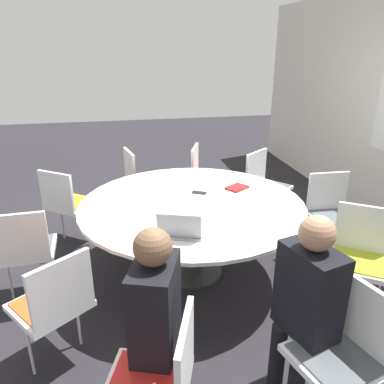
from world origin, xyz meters
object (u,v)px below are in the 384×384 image
object	(u,v)px
chair_5	(205,173)
chair_9	(54,300)
person_1	(306,297)
spiral_notebook	(237,188)
cell_phone	(199,193)
chair_7	(67,200)
person_0	(153,313)
laptop	(181,230)
chair_1	(345,347)
chair_6	(141,177)
chair_0	(160,378)
chair_3	(332,210)
chair_8	(25,246)
chair_2	(360,252)
chair_4	(264,181)

from	to	relation	value
chair_5	chair_9	distance (m)	2.74
person_1	spiral_notebook	size ratio (longest dim) A/B	4.75
cell_phone	chair_7	bearing A→B (deg)	-114.16
person_0	laptop	bearing A→B (deg)	-1.06
chair_1	person_1	bearing A→B (deg)	19.11
chair_6	person_0	size ratio (longest dim) A/B	0.71
chair_0	chair_3	size ratio (longest dim) A/B	1.00
chair_1	cell_phone	xyz separation A→B (m)	(-1.85, -0.41, 0.21)
chair_5	person_0	world-z (taller)	person_0
chair_3	chair_6	world-z (taller)	same
chair_0	cell_phone	xyz separation A→B (m)	(-1.86, 0.61, 0.21)
chair_5	person_0	xyz separation A→B (m)	(2.76, -0.93, 0.19)
chair_8	person_1	xyz separation A→B (m)	(1.29, 1.79, 0.19)
chair_5	person_1	distance (m)	2.80
chair_5	spiral_notebook	bearing A→B (deg)	23.93
chair_3	person_0	world-z (taller)	person_0
chair_5	chair_7	size ratio (longest dim) A/B	1.00
chair_0	person_1	bearing A→B (deg)	-57.09
chair_9	cell_phone	xyz separation A→B (m)	(-1.13, 1.20, 0.21)
chair_0	person_0	distance (m)	0.32
person_0	cell_phone	bearing A→B (deg)	-1.78
person_0	spiral_notebook	distance (m)	1.93
chair_0	person_1	world-z (taller)	person_1
chair_2	person_0	xyz separation A→B (m)	(0.64, -1.70, 0.19)
chair_2	chair_3	distance (m)	0.81
chair_3	chair_9	xyz separation A→B (m)	(0.94, -2.52, 0.00)
chair_2	chair_4	size ratio (longest dim) A/B	1.00
chair_7	cell_phone	xyz separation A→B (m)	(0.58, 1.30, 0.21)
chair_1	chair_7	distance (m)	2.97
chair_0	chair_7	xyz separation A→B (m)	(-2.44, -0.69, 0.00)
chair_6	laptop	bearing A→B (deg)	-7.70
chair_5	chair_8	world-z (taller)	same
chair_3	chair_2	bearing A→B (deg)	76.12
cell_phone	chair_1	bearing A→B (deg)	12.39
chair_0	chair_7	size ratio (longest dim) A/B	1.00
chair_3	person_1	distance (m)	1.81
chair_2	chair_5	xyz separation A→B (m)	(-2.12, -0.77, 0.00)
person_1	cell_phone	size ratio (longest dim) A/B	7.83
chair_2	chair_9	xyz separation A→B (m)	(0.16, -2.29, 0.00)
chair_0	laptop	world-z (taller)	laptop
person_1	chair_6	bearing A→B (deg)	-0.35
chair_1	spiral_notebook	distance (m)	1.91
chair_3	chair_6	xyz separation A→B (m)	(-1.36, -1.80, 0.00)
chair_3	laptop	bearing A→B (deg)	22.90
chair_1	spiral_notebook	size ratio (longest dim) A/B	3.39
chair_3	chair_8	bearing A→B (deg)	5.31
chair_1	chair_4	size ratio (longest dim) A/B	1.00
chair_3	person_1	xyz separation A→B (m)	(1.46, -1.05, 0.19)
chair_4	chair_5	bearing A→B (deg)	-71.71
chair_3	chair_7	bearing A→B (deg)	-14.52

